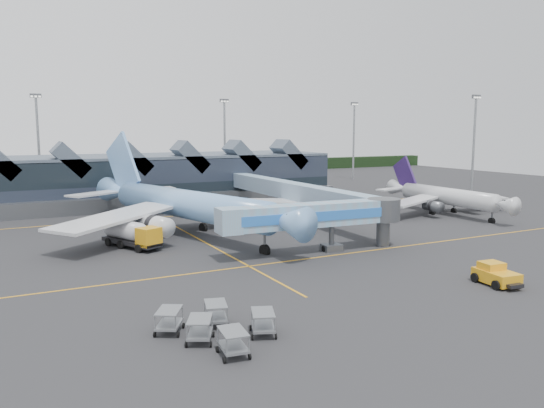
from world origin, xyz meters
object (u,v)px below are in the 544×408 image
jet_bridge (325,216)px  pushback_tug (496,275)px  regional_jet (443,196)px  main_airliner (183,204)px  fuel_truck (130,233)px

jet_bridge → pushback_tug: bearing=-66.1°
jet_bridge → pushback_tug: jet_bridge is taller
jet_bridge → pushback_tug: (6.99, -18.86, -3.46)m
regional_jet → pushback_tug: size_ratio=5.96×
main_airliner → jet_bridge: size_ratio=1.87×
main_airliner → fuel_truck: size_ratio=4.69×
jet_bridge → fuel_truck: jet_bridge is taller
fuel_truck → main_airliner: bearing=6.7°
main_airliner → jet_bridge: (11.71, -18.28, 0.08)m
regional_jet → pushback_tug: (-27.35, -34.12, -2.21)m
jet_bridge → pushback_tug: size_ratio=4.96×
main_airliner → fuel_truck: bearing=-165.6°
main_airliner → pushback_tug: size_ratio=9.28×
jet_bridge → fuel_truck: 24.25m
main_airliner → fuel_truck: main_airliner is taller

